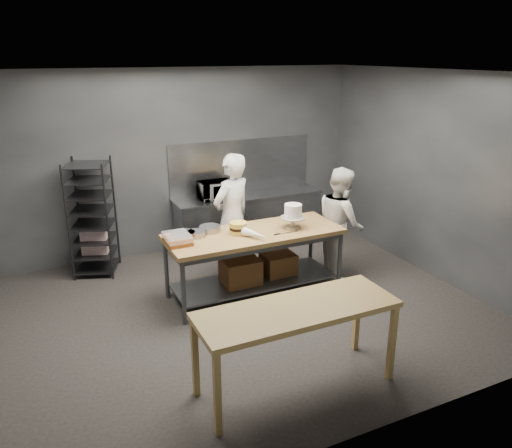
{
  "coord_description": "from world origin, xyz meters",
  "views": [
    {
      "loc": [
        -2.39,
        -5.34,
        3.23
      ],
      "look_at": [
        0.28,
        0.34,
        1.05
      ],
      "focal_mm": 35.0,
      "sensor_mm": 36.0,
      "label": 1
    }
  ],
  "objects_px": {
    "speed_rack": "(93,219)",
    "microwave": "(215,190)",
    "layer_cake": "(238,228)",
    "near_counter": "(297,315)",
    "frosted_cake_stand": "(293,213)",
    "chef_behind": "(232,217)",
    "chef_right": "(340,222)",
    "work_table": "(255,255)"
  },
  "relations": [
    {
      "from": "chef_behind",
      "to": "frosted_cake_stand",
      "type": "height_order",
      "value": "chef_behind"
    },
    {
      "from": "near_counter",
      "to": "chef_behind",
      "type": "bearing_deg",
      "value": 80.77
    },
    {
      "from": "work_table",
      "to": "microwave",
      "type": "bearing_deg",
      "value": 86.72
    },
    {
      "from": "near_counter",
      "to": "microwave",
      "type": "bearing_deg",
      "value": 80.89
    },
    {
      "from": "near_counter",
      "to": "microwave",
      "type": "relative_size",
      "value": 3.69
    },
    {
      "from": "speed_rack",
      "to": "frosted_cake_stand",
      "type": "xyz_separation_m",
      "value": [
        2.43,
        -1.78,
        0.28
      ]
    },
    {
      "from": "speed_rack",
      "to": "layer_cake",
      "type": "distance_m",
      "value": 2.36
    },
    {
      "from": "layer_cake",
      "to": "near_counter",
      "type": "bearing_deg",
      "value": -97.51
    },
    {
      "from": "speed_rack",
      "to": "frosted_cake_stand",
      "type": "distance_m",
      "value": 3.02
    },
    {
      "from": "chef_right",
      "to": "layer_cake",
      "type": "bearing_deg",
      "value": 105.74
    },
    {
      "from": "work_table",
      "to": "chef_right",
      "type": "bearing_deg",
      "value": 2.16
    },
    {
      "from": "chef_behind",
      "to": "microwave",
      "type": "height_order",
      "value": "chef_behind"
    },
    {
      "from": "work_table",
      "to": "chef_right",
      "type": "relative_size",
      "value": 1.45
    },
    {
      "from": "work_table",
      "to": "chef_right",
      "type": "xyz_separation_m",
      "value": [
        1.42,
        0.05,
        0.26
      ]
    },
    {
      "from": "near_counter",
      "to": "microwave",
      "type": "distance_m",
      "value": 3.88
    },
    {
      "from": "layer_cake",
      "to": "chef_behind",
      "type": "bearing_deg",
      "value": 75.16
    },
    {
      "from": "chef_behind",
      "to": "chef_right",
      "type": "xyz_separation_m",
      "value": [
        1.49,
        -0.6,
        -0.11
      ]
    },
    {
      "from": "speed_rack",
      "to": "microwave",
      "type": "height_order",
      "value": "speed_rack"
    },
    {
      "from": "microwave",
      "to": "layer_cake",
      "type": "height_order",
      "value": "microwave"
    },
    {
      "from": "work_table",
      "to": "layer_cake",
      "type": "xyz_separation_m",
      "value": [
        -0.24,
        0.03,
        0.43
      ]
    },
    {
      "from": "frosted_cake_stand",
      "to": "speed_rack",
      "type": "bearing_deg",
      "value": 143.71
    },
    {
      "from": "speed_rack",
      "to": "frosted_cake_stand",
      "type": "relative_size",
      "value": 5.15
    },
    {
      "from": "work_table",
      "to": "near_counter",
      "type": "height_order",
      "value": "work_table"
    },
    {
      "from": "chef_right",
      "to": "microwave",
      "type": "height_order",
      "value": "chef_right"
    },
    {
      "from": "speed_rack",
      "to": "chef_behind",
      "type": "relative_size",
      "value": 0.93
    },
    {
      "from": "speed_rack",
      "to": "chef_behind",
      "type": "bearing_deg",
      "value": -30.07
    },
    {
      "from": "work_table",
      "to": "frosted_cake_stand",
      "type": "relative_size",
      "value": 7.06
    },
    {
      "from": "work_table",
      "to": "microwave",
      "type": "relative_size",
      "value": 4.43
    },
    {
      "from": "frosted_cake_stand",
      "to": "layer_cake",
      "type": "height_order",
      "value": "frosted_cake_stand"
    },
    {
      "from": "microwave",
      "to": "frosted_cake_stand",
      "type": "xyz_separation_m",
      "value": [
        0.43,
        -1.86,
        0.08
      ]
    },
    {
      "from": "microwave",
      "to": "frosted_cake_stand",
      "type": "distance_m",
      "value": 1.91
    },
    {
      "from": "work_table",
      "to": "near_counter",
      "type": "bearing_deg",
      "value": -104.05
    },
    {
      "from": "chef_behind",
      "to": "chef_right",
      "type": "bearing_deg",
      "value": 135.14
    },
    {
      "from": "chef_right",
      "to": "chef_behind",
      "type": "bearing_deg",
      "value": 83.15
    },
    {
      "from": "chef_behind",
      "to": "microwave",
      "type": "bearing_deg",
      "value": -121.89
    },
    {
      "from": "chef_behind",
      "to": "layer_cake",
      "type": "bearing_deg",
      "value": 52.1
    },
    {
      "from": "speed_rack",
      "to": "microwave",
      "type": "distance_m",
      "value": 2.01
    },
    {
      "from": "near_counter",
      "to": "layer_cake",
      "type": "distance_m",
      "value": 2.1
    },
    {
      "from": "near_counter",
      "to": "frosted_cake_stand",
      "type": "height_order",
      "value": "frosted_cake_stand"
    },
    {
      "from": "work_table",
      "to": "speed_rack",
      "type": "relative_size",
      "value": 1.37
    },
    {
      "from": "near_counter",
      "to": "chef_behind",
      "type": "distance_m",
      "value": 2.73
    },
    {
      "from": "near_counter",
      "to": "frosted_cake_stand",
      "type": "bearing_deg",
      "value": 62.06
    }
  ]
}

